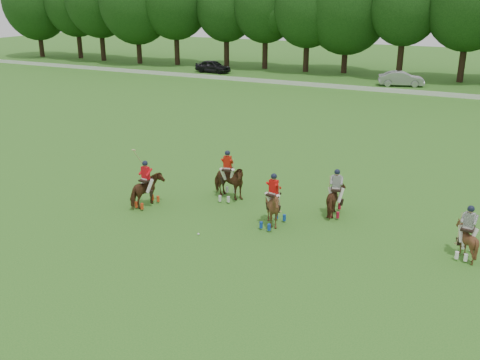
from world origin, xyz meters
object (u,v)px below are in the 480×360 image
at_px(car_mid, 401,79).
at_px(polo_stripe_a, 335,199).
at_px(car_left, 213,66).
at_px(polo_ball, 198,234).
at_px(polo_stripe_b, 466,239).
at_px(polo_red_b, 228,181).
at_px(polo_red_c, 273,207).
at_px(polo_red_a, 147,190).

distance_m(car_mid, polo_stripe_a, 37.28).
relative_size(car_left, polo_ball, 50.49).
height_order(polo_stripe_a, polo_stripe_b, polo_stripe_a).
bearing_deg(polo_stripe_b, polo_red_b, 172.49).
relative_size(polo_red_b, polo_ball, 26.99).
bearing_deg(polo_stripe_a, polo_red_b, -176.29).
height_order(polo_red_c, polo_stripe_a, polo_red_c).
relative_size(polo_red_a, polo_red_b, 1.14).
relative_size(polo_red_c, polo_stripe_a, 1.10).
xyz_separation_m(car_mid, polo_red_b, (-1.48, -37.43, 0.11)).
bearing_deg(car_mid, polo_stripe_a, 170.12).
bearing_deg(polo_red_b, polo_red_c, -32.08).
distance_m(car_left, polo_ball, 47.21).
bearing_deg(polo_stripe_b, polo_red_c, -175.55).
bearing_deg(polo_red_b, polo_ball, -79.08).
bearing_deg(polo_stripe_b, car_left, 129.69).
bearing_deg(polo_stripe_a, polo_ball, -134.28).
height_order(polo_red_b, polo_ball, polo_red_b).
xyz_separation_m(polo_red_a, polo_red_c, (6.17, 0.50, 0.07)).
xyz_separation_m(car_left, polo_stripe_a, (26.66, -37.09, -0.01)).
distance_m(car_left, polo_red_c, 46.51).
distance_m(polo_red_b, polo_red_c, 3.81).
relative_size(polo_stripe_a, polo_ball, 23.98).
distance_m(car_mid, polo_stripe_b, 39.97).
bearing_deg(polo_red_b, polo_stripe_b, -7.51).
height_order(polo_red_c, polo_ball, polo_red_c).
bearing_deg(polo_red_c, polo_stripe_b, 4.45).
height_order(car_left, polo_stripe_b, polo_stripe_b).
distance_m(car_mid, polo_ball, 41.66).
relative_size(car_mid, polo_stripe_a, 2.19).
bearing_deg(car_mid, polo_ball, 163.39).
bearing_deg(polo_red_a, polo_stripe_b, 4.53).
xyz_separation_m(car_left, polo_ball, (22.22, -41.65, -0.73)).
xyz_separation_m(polo_red_b, polo_stripe_b, (10.84, -1.43, -0.16)).
height_order(polo_red_a, polo_red_b, polo_red_a).
distance_m(car_mid, polo_red_c, 39.49).
relative_size(car_left, polo_red_b, 1.87).
distance_m(polo_stripe_b, polo_ball, 10.43).
bearing_deg(polo_red_c, car_mid, 92.54).
xyz_separation_m(polo_red_b, polo_red_c, (3.23, -2.02, -0.02)).
bearing_deg(polo_stripe_b, polo_ball, -164.47).
bearing_deg(polo_red_a, polo_ball, -24.27).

